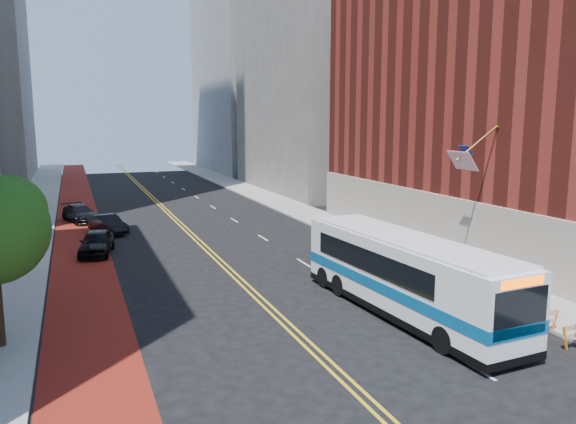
# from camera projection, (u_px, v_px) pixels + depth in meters

# --- Properties ---
(ground) EXTENTS (160.00, 160.00, 0.00)m
(ground) POSITION_uv_depth(u_px,v_px,m) (331.00, 366.00, 20.36)
(ground) COLOR black
(ground) RESTS_ON ground
(sidewalk_left) EXTENTS (4.00, 140.00, 0.15)m
(sidewalk_left) POSITION_uv_depth(u_px,v_px,m) (26.00, 233.00, 43.70)
(sidewalk_left) COLOR gray
(sidewalk_left) RESTS_ON ground
(sidewalk_right) EXTENTS (4.00, 140.00, 0.15)m
(sidewalk_right) POSITION_uv_depth(u_px,v_px,m) (309.00, 215.00, 52.22)
(sidewalk_right) COLOR gray
(sidewalk_right) RESTS_ON ground
(bus_lane_paint) EXTENTS (3.60, 140.00, 0.01)m
(bus_lane_paint) POSITION_uv_depth(u_px,v_px,m) (79.00, 230.00, 45.10)
(bus_lane_paint) COLOR maroon
(bus_lane_paint) RESTS_ON ground
(center_line_inner) EXTENTS (0.14, 140.00, 0.01)m
(center_line_inner) POSITION_uv_depth(u_px,v_px,m) (178.00, 224.00, 47.91)
(center_line_inner) COLOR gold
(center_line_inner) RESTS_ON ground
(center_line_outer) EXTENTS (0.14, 140.00, 0.01)m
(center_line_outer) POSITION_uv_depth(u_px,v_px,m) (182.00, 224.00, 48.04)
(center_line_outer) COLOR gold
(center_line_outer) RESTS_ON ground
(lane_dashes) EXTENTS (0.14, 98.20, 0.01)m
(lane_dashes) POSITION_uv_depth(u_px,v_px,m) (213.00, 207.00, 57.04)
(lane_dashes) COLOR silver
(lane_dashes) RESTS_ON ground
(brick_building) EXTENTS (18.73, 36.00, 22.00)m
(brick_building) POSITION_uv_depth(u_px,v_px,m) (553.00, 87.00, 37.39)
(brick_building) COLOR maroon
(brick_building) RESTS_ON ground
(midrise_right_near) EXTENTS (18.00, 26.00, 40.00)m
(midrise_right_near) POSITION_uv_depth(u_px,v_px,m) (334.00, 28.00, 69.42)
(midrise_right_near) COLOR slate
(midrise_right_near) RESTS_ON ground
(midrise_right_far) EXTENTS (20.00, 28.00, 55.00)m
(midrise_right_far) POSITION_uv_depth(u_px,v_px,m) (264.00, 9.00, 96.16)
(midrise_right_far) COLOR gray
(midrise_right_far) RESTS_ON ground
(construction_barriers) EXTENTS (1.42, 10.91, 1.00)m
(construction_barriers) POSITION_uv_depth(u_px,v_px,m) (482.00, 292.00, 26.81)
(construction_barriers) COLOR orange
(construction_barriers) RESTS_ON ground
(transit_bus) EXTENTS (3.79, 13.34, 3.62)m
(transit_bus) POSITION_uv_depth(u_px,v_px,m) (404.00, 274.00, 25.56)
(transit_bus) COLOR white
(transit_bus) RESTS_ON ground
(car_a) EXTENTS (2.77, 5.00, 1.61)m
(car_a) POSITION_uv_depth(u_px,v_px,m) (96.00, 242.00, 37.07)
(car_a) COLOR black
(car_a) RESTS_ON ground
(car_b) EXTENTS (3.01, 4.66, 1.45)m
(car_b) POSITION_uv_depth(u_px,v_px,m) (108.00, 224.00, 43.82)
(car_b) COLOR black
(car_b) RESTS_ON ground
(car_c) EXTENTS (3.47, 5.42, 1.46)m
(car_c) POSITION_uv_depth(u_px,v_px,m) (80.00, 213.00, 48.90)
(car_c) COLOR black
(car_c) RESTS_ON ground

